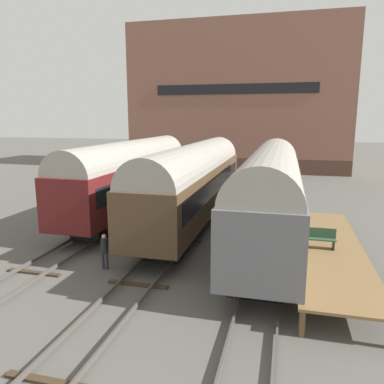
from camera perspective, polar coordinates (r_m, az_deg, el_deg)
The scene contains 11 objects.
ground_plane at distance 18.67m, azimuth -4.69°, elevation -10.22°, with size 200.00×200.00×0.00m, color #56544F.
track_left at distance 20.68m, azimuth -17.96°, elevation -8.16°, with size 2.60×60.00×0.26m.
track_middle at distance 18.61m, azimuth -4.70°, elevation -9.81°, with size 2.60×60.00×0.26m.
track_right at distance 17.74m, azimuth 10.96°, elevation -11.08°, with size 2.60×60.00×0.26m.
train_car_grey at distance 20.42m, azimuth 11.87°, elevation 0.31°, with size 3.09×17.20×5.34m.
train_car_brown at distance 24.12m, azimuth 0.33°, elevation 2.01°, with size 3.11×18.25×5.21m.
train_car_maroon at distance 26.97m, azimuth -9.27°, elevation 2.93°, with size 2.99×17.11×5.26m.
station_platform at distance 18.60m, azimuth 20.04°, elevation -7.97°, with size 3.00×12.78×0.99m.
bench at distance 18.07m, azimuth 18.89°, elevation -6.57°, with size 1.40×0.40×0.91m.
person_worker at distance 17.61m, azimuth -13.19°, elevation -8.36°, with size 0.32×0.32×1.66m.
warehouse_building at distance 53.48m, azimuth 7.39°, elevation 13.84°, with size 28.20×12.32×18.72m.
Camera 1 is at (5.70, -16.42, 6.80)m, focal length 35.00 mm.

